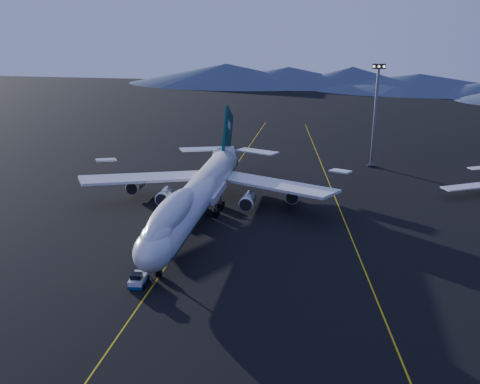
# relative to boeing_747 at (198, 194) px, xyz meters

# --- Properties ---
(ground) EXTENTS (500.00, 500.00, 0.00)m
(ground) POSITION_rel_boeing_747_xyz_m (-0.00, -0.03, -5.81)
(ground) COLOR black
(ground) RESTS_ON ground
(taxiway_line_main) EXTENTS (0.25, 220.00, 0.01)m
(taxiway_line_main) POSITION_rel_boeing_747_xyz_m (-0.00, -0.03, -5.80)
(taxiway_line_main) COLOR gold
(taxiway_line_main) RESTS_ON ground
(taxiway_line_side) EXTENTS (28.08, 198.09, 0.01)m
(taxiway_line_side) POSITION_rel_boeing_747_xyz_m (30.00, 9.97, -5.80)
(taxiway_line_side) COLOR gold
(taxiway_line_side) RESTS_ON ground
(boeing_747) EXTENTS (59.62, 72.43, 19.37)m
(boeing_747) POSITION_rel_boeing_747_xyz_m (0.00, 0.00, 0.00)
(boeing_747) COLOR silver
(boeing_747) RESTS_ON ground
(pushback_tug) EXTENTS (3.10, 4.99, 2.09)m
(pushback_tug) POSITION_rel_boeing_747_xyz_m (-2.48, -29.53, -5.16)
(pushback_tug) COLOR silver
(pushback_tug) RESTS_ON ground
(floodlight_mast) EXTENTS (3.57, 2.68, 28.90)m
(floodlight_mast) POSITION_rel_boeing_747_xyz_m (38.57, 49.95, 8.83)
(floodlight_mast) COLOR black
(floodlight_mast) RESTS_ON ground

